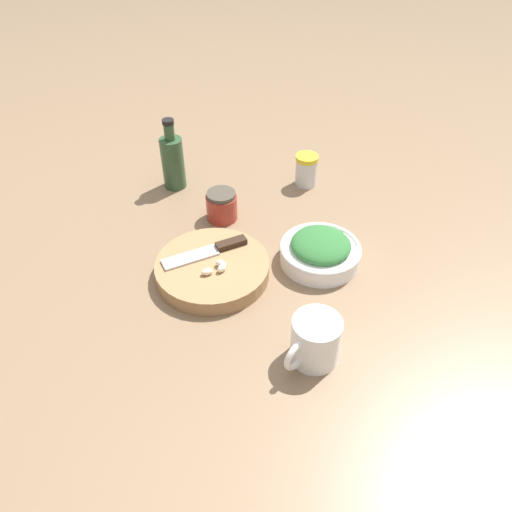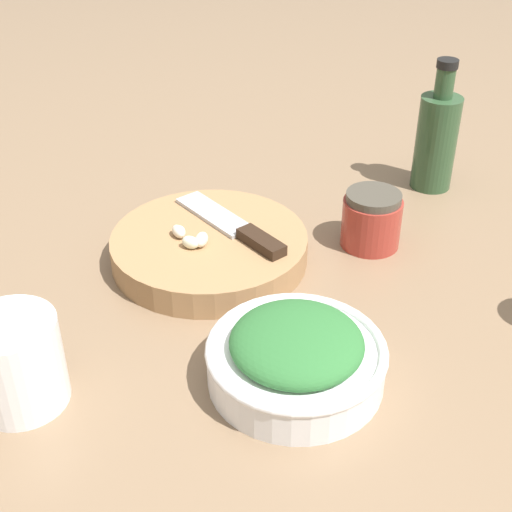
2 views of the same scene
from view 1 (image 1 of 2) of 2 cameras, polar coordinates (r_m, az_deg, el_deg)
ground_plane at (r=1.09m, az=1.26°, el=0.36°), size 5.00×5.00×0.00m
cutting_board at (r=1.03m, az=-5.00°, el=-1.49°), size 0.23×0.23×0.03m
chef_knife at (r=1.04m, az=-5.23°, el=0.64°), size 0.09×0.18×0.01m
garlic_cloves at (r=0.99m, az=-4.66°, el=-1.40°), size 0.04×0.05×0.02m
herb_bowl at (r=1.05m, az=7.35°, el=0.61°), size 0.17×0.17×0.06m
spice_jar at (r=1.29m, az=5.76°, el=9.75°), size 0.06×0.06×0.08m
coffee_mug at (r=0.86m, az=6.71°, el=-9.59°), size 0.10×0.10×0.09m
honey_jar at (r=1.17m, az=-3.94°, el=5.75°), size 0.07×0.07×0.07m
oil_bottle at (r=1.28m, az=-9.49°, el=10.68°), size 0.06×0.06×0.18m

